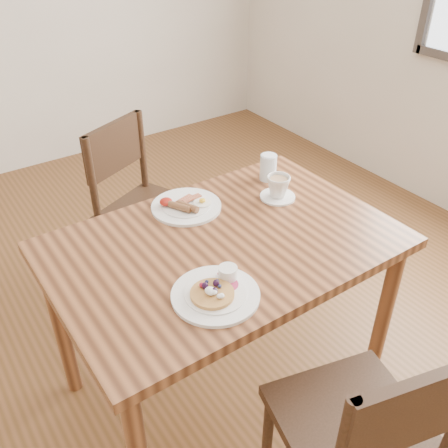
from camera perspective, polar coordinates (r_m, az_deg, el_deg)
name	(u,v)px	position (r m, az deg, el deg)	size (l,w,h in m)	color
ground	(224,380)	(2.27, 0.00, -17.43)	(5.00, 5.00, 0.00)	#573719
dining_table	(224,263)	(1.80, 0.00, -4.45)	(1.20, 0.80, 0.75)	brown
chair_near	(364,431)	(1.59, 15.76, -21.81)	(0.51, 0.51, 0.88)	#361F13
chair_far	(142,203)	(2.47, -9.34, 2.36)	(0.55, 0.55, 0.88)	#361F13
pancake_plate	(216,292)	(1.52, -0.88, -7.75)	(0.27, 0.27, 0.06)	white
breakfast_plate	(185,206)	(1.92, -4.43, 2.10)	(0.27, 0.27, 0.04)	white
teacup_saucer	(278,188)	(1.98, 6.20, 4.12)	(0.14, 0.14, 0.09)	white
water_glass	(268,167)	(2.10, 5.08, 6.47)	(0.07, 0.07, 0.11)	silver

